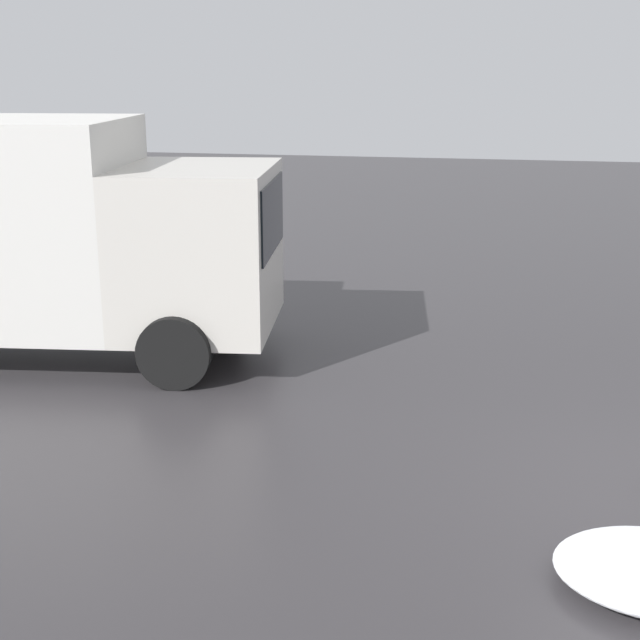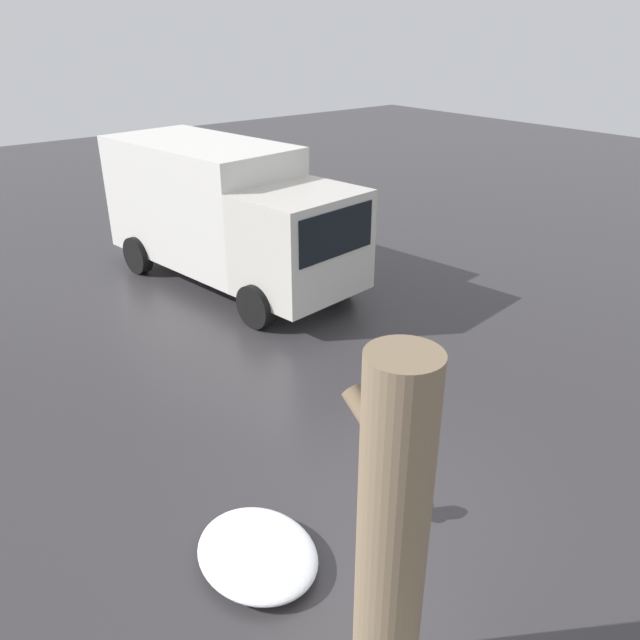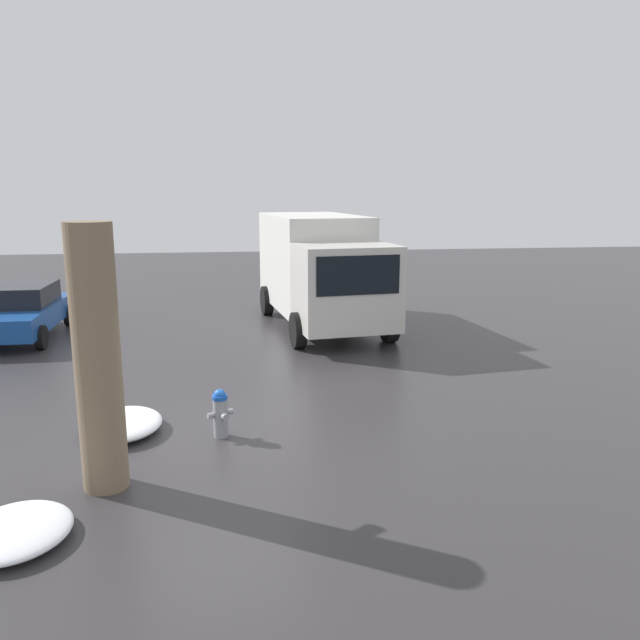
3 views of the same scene
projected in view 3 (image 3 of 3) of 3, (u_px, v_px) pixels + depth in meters
The scene contains 7 objects.
ground_plane at pixel (221, 437), 9.94m from camera, with size 60.00×60.00×0.00m, color #333033.
fire_hydrant at pixel (220, 413), 9.85m from camera, with size 0.35×0.43×0.79m.
tree_trunk at pixel (97, 358), 7.93m from camera, with size 0.90×0.59×3.49m.
delivery_truck at pixel (320, 267), 17.69m from camera, with size 6.81×3.33×3.13m.
parked_car at pixel (19, 311), 16.49m from camera, with size 4.21×2.11×1.39m.
snow_pile_by_hydrant at pixel (14, 531), 6.98m from camera, with size 1.39×1.25×0.22m.
snow_pile_curbside at pixel (122, 424), 10.09m from camera, with size 1.55×1.27×0.28m.
Camera 3 is at (-9.47, -0.33, 3.87)m, focal length 35.00 mm.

